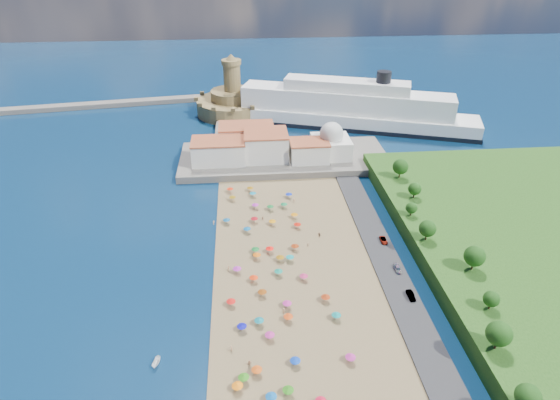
{
  "coord_description": "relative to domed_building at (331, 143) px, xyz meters",
  "views": [
    {
      "loc": [
        -7.98,
        -112.89,
        87.09
      ],
      "look_at": [
        4.0,
        25.0,
        8.0
      ],
      "focal_mm": 30.0,
      "sensor_mm": 36.0,
      "label": 1
    }
  ],
  "objects": [
    {
      "name": "breakwater",
      "position": [
        -140.0,
        82.0,
        -7.67
      ],
      "size": [
        199.03,
        34.77,
        2.6
      ],
      "primitive_type": "cube",
      "rotation": [
        0.0,
        0.0,
        0.14
      ],
      "color": "#59544C",
      "rests_on": "ground"
    },
    {
      "name": "waterfront_buildings",
      "position": [
        -33.05,
        2.64,
        -1.1
      ],
      "size": [
        57.0,
        29.0,
        11.0
      ],
      "color": "silver",
      "rests_on": "terrace"
    },
    {
      "name": "domed_building",
      "position": [
        0.0,
        0.0,
        0.0
      ],
      "size": [
        16.0,
        16.0,
        15.0
      ],
      "color": "silver",
      "rests_on": "terrace"
    },
    {
      "name": "hillside_trees",
      "position": [
        19.27,
        -78.72,
        1.15
      ],
      "size": [
        14.75,
        105.43,
        7.54
      ],
      "color": "#382314",
      "rests_on": "hillside"
    },
    {
      "name": "cruise_ship",
      "position": [
        15.23,
        43.06,
        -0.33
      ],
      "size": [
        133.07,
        61.48,
        29.2
      ],
      "color": "black",
      "rests_on": "ground"
    },
    {
      "name": "ground",
      "position": [
        -30.0,
        -71.0,
        -8.97
      ],
      "size": [
        700.0,
        700.0,
        0.0
      ],
      "primitive_type": "plane",
      "color": "#071938",
      "rests_on": "ground"
    },
    {
      "name": "beachgoers",
      "position": [
        -31.85,
        -76.6,
        -7.88
      ],
      "size": [
        35.96,
        96.06,
        1.88
      ],
      "color": "tan",
      "rests_on": "beach"
    },
    {
      "name": "fortress",
      "position": [
        -42.0,
        67.0,
        -2.29
      ],
      "size": [
        40.0,
        40.0,
        32.4
      ],
      "color": "olive",
      "rests_on": "ground"
    },
    {
      "name": "parked_cars",
      "position": [
        6.0,
        -76.58,
        -7.63
      ],
      "size": [
        2.11,
        31.01,
        1.44
      ],
      "color": "gray",
      "rests_on": "promenade"
    },
    {
      "name": "jetty",
      "position": [
        -42.0,
        37.0,
        -7.77
      ],
      "size": [
        18.0,
        70.0,
        2.4
      ],
      "primitive_type": "cube",
      "color": "#59544C",
      "rests_on": "ground"
    },
    {
      "name": "beach_parasols",
      "position": [
        -31.13,
        -81.99,
        -6.83
      ],
      "size": [
        31.87,
        115.28,
        2.2
      ],
      "color": "gray",
      "rests_on": "beach"
    },
    {
      "name": "terrace",
      "position": [
        -20.0,
        2.0,
        -7.47
      ],
      "size": [
        90.0,
        36.0,
        3.0
      ],
      "primitive_type": "cube",
      "color": "#59544C",
      "rests_on": "ground"
    }
  ]
}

